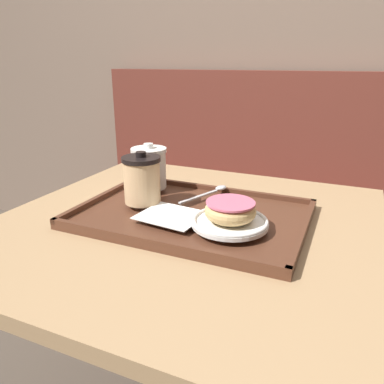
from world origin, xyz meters
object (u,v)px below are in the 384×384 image
object	(u,v)px
coffee_cup_rear	(149,168)
donut_chocolate_glazed	(230,210)
spoon	(214,191)
coffee_cup_front	(142,179)

from	to	relation	value
coffee_cup_rear	donut_chocolate_glazed	world-z (taller)	coffee_cup_rear
coffee_cup_rear	spoon	xyz separation A→B (m)	(0.17, 0.03, -0.05)
coffee_cup_front	spoon	world-z (taller)	coffee_cup_front
coffee_cup_front	donut_chocolate_glazed	size ratio (longest dim) A/B	1.16
spoon	donut_chocolate_glazed	bearing A→B (deg)	-128.32
donut_chocolate_glazed	spoon	size ratio (longest dim) A/B	0.66
coffee_cup_rear	donut_chocolate_glazed	distance (m)	0.31
donut_chocolate_glazed	spoon	xyz separation A→B (m)	(-0.10, 0.18, -0.03)
coffee_cup_rear	spoon	distance (m)	0.18
donut_chocolate_glazed	coffee_cup_rear	bearing A→B (deg)	151.62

